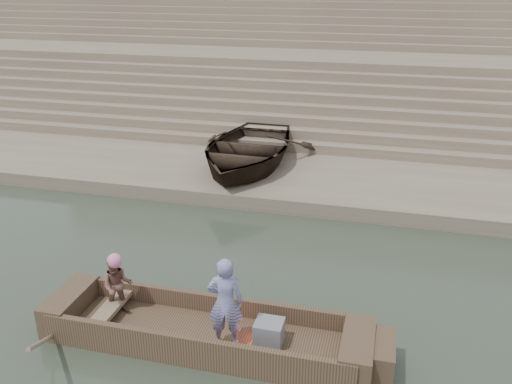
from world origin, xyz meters
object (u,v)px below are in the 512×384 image
at_px(beached_rowboat, 246,149).
at_px(rowing_man, 117,286).
at_px(television, 268,332).
at_px(main_rowboat, 205,337).
at_px(standing_man, 225,302).

bearing_deg(beached_rowboat, rowing_man, -90.99).
bearing_deg(television, main_rowboat, 180.00).
bearing_deg(rowing_man, beached_rowboat, 63.41).
xyz_separation_m(rowing_man, beached_rowboat, (0.24, 7.67, 0.15)).
bearing_deg(standing_man, television, -174.46).
relative_size(main_rowboat, television, 10.87).
height_order(television, beached_rowboat, beached_rowboat).
bearing_deg(main_rowboat, beached_rowboat, 100.24).
distance_m(main_rowboat, television, 1.15).
distance_m(standing_man, rowing_man, 2.14).
bearing_deg(beached_rowboat, main_rowboat, -78.95).
height_order(main_rowboat, television, television).
distance_m(television, beached_rowboat, 8.24).
bearing_deg(beached_rowboat, standing_man, -76.16).
bearing_deg(rowing_man, television, -28.09).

